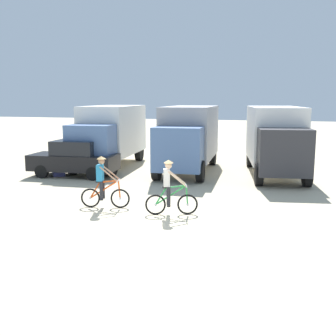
% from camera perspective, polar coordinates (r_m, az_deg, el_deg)
% --- Properties ---
extents(ground_plane, '(120.00, 120.00, 0.00)m').
position_cam_1_polar(ground_plane, '(12.64, -4.04, -7.71)').
color(ground_plane, beige).
extents(box_truck_white_box, '(2.89, 6.92, 3.35)m').
position_cam_1_polar(box_truck_white_box, '(23.01, -8.04, 4.87)').
color(box_truck_white_box, white).
rests_on(box_truck_white_box, ground).
extents(box_truck_grey_hauler, '(2.79, 6.88, 3.35)m').
position_cam_1_polar(box_truck_grey_hauler, '(21.24, 2.89, 4.56)').
color(box_truck_grey_hauler, '#9E9EA3').
rests_on(box_truck_grey_hauler, ground).
extents(box_truck_avon_van, '(3.41, 7.04, 3.35)m').
position_cam_1_polar(box_truck_avon_van, '(20.90, 14.74, 4.17)').
color(box_truck_avon_van, white).
rests_on(box_truck_avon_van, ground).
extents(sedan_parked, '(4.31, 2.05, 1.76)m').
position_cam_1_polar(sedan_parked, '(20.42, -12.88, 1.31)').
color(sedan_parked, black).
rests_on(sedan_parked, ground).
extents(cyclist_orange_shirt, '(1.71, 0.56, 1.82)m').
position_cam_1_polar(cyclist_orange_shirt, '(14.35, -9.01, -2.21)').
color(cyclist_orange_shirt, black).
rests_on(cyclist_orange_shirt, ground).
extents(cyclist_cowboy_hat, '(1.66, 0.70, 1.82)m').
position_cam_1_polar(cyclist_cowboy_hat, '(13.32, 0.25, -3.01)').
color(cyclist_cowboy_hat, black).
rests_on(cyclist_cowboy_hat, ground).
extents(supply_crate, '(0.78, 0.79, 0.42)m').
position_cam_1_polar(supply_crate, '(20.87, -14.96, -0.47)').
color(supply_crate, '#4C5199').
rests_on(supply_crate, ground).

